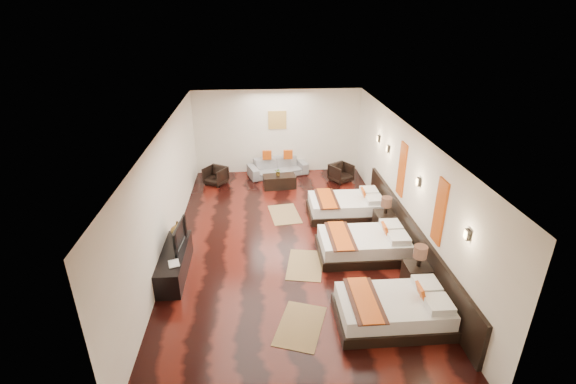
{
  "coord_description": "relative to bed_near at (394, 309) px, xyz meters",
  "views": [
    {
      "loc": [
        -0.65,
        -8.61,
        5.27
      ],
      "look_at": [
        0.04,
        0.53,
        1.1
      ],
      "focal_mm": 25.8,
      "sensor_mm": 36.0,
      "label": 1
    }
  ],
  "objects": [
    {
      "name": "jute_mat_near",
      "position": [
        -1.69,
        -0.0,
        -0.26
      ],
      "size": [
        1.1,
        1.38,
        0.01
      ],
      "primitive_type": "cube",
      "rotation": [
        0.0,
        0.0,
        -0.34
      ],
      "color": "olive",
      "rests_on": "floor"
    },
    {
      "name": "jute_mat_mid",
      "position": [
        -1.4,
        1.89,
        -0.26
      ],
      "size": [
        0.96,
        1.32,
        0.01
      ],
      "primitive_type": "cube",
      "rotation": [
        0.0,
        0.0,
        -0.18
      ],
      "color": "olive",
      "rests_on": "floor"
    },
    {
      "name": "orange_panel_b",
      "position": [
        1.03,
        3.18,
        1.44
      ],
      "size": [
        0.04,
        0.4,
        1.3
      ],
      "primitive_type": "cube",
      "color": "#D86014",
      "rests_on": "right_wall"
    },
    {
      "name": "back_wall",
      "position": [
        -1.7,
        7.63,
        1.14
      ],
      "size": [
        5.5,
        0.01,
        2.8
      ],
      "primitive_type": "cube",
      "color": "silver",
      "rests_on": "floor"
    },
    {
      "name": "sconce_lounge",
      "position": [
        1.01,
        5.18,
        1.59
      ],
      "size": [
        0.07,
        0.12,
        0.18
      ],
      "color": "black",
      "rests_on": "right_wall"
    },
    {
      "name": "nightstand_b",
      "position": [
        0.75,
        3.18,
        0.08
      ],
      "size": [
        0.49,
        0.49,
        0.98
      ],
      "color": "black",
      "rests_on": "floor"
    },
    {
      "name": "gold_artwork",
      "position": [
        -1.7,
        7.61,
        1.54
      ],
      "size": [
        0.6,
        0.04,
        0.6
      ],
      "primitive_type": "cube",
      "color": "#AD873F",
      "rests_on": "back_wall"
    },
    {
      "name": "floor",
      "position": [
        -1.7,
        2.88,
        -0.26
      ],
      "size": [
        5.5,
        9.5,
        0.01
      ],
      "primitive_type": "cube",
      "color": "black",
      "rests_on": "ground"
    },
    {
      "name": "left_wall",
      "position": [
        -4.45,
        2.88,
        1.14
      ],
      "size": [
        0.01,
        9.5,
        2.8
      ],
      "primitive_type": "cube",
      "color": "silver",
      "rests_on": "floor"
    },
    {
      "name": "sconce_far",
      "position": [
        1.01,
        4.28,
        1.59
      ],
      "size": [
        0.07,
        0.12,
        0.18
      ],
      "color": "black",
      "rests_on": "right_wall"
    },
    {
      "name": "tv_console",
      "position": [
        -4.2,
        1.78,
        0.01
      ],
      "size": [
        0.5,
        1.8,
        0.55
      ],
      "primitive_type": "cube",
      "color": "black",
      "rests_on": "floor"
    },
    {
      "name": "armchair_right",
      "position": [
        0.3,
        6.55,
        0.03
      ],
      "size": [
        0.87,
        0.88,
        0.59
      ],
      "primitive_type": "imported",
      "rotation": [
        0.0,
        0.0,
        0.56
      ],
      "color": "black",
      "rests_on": "floor"
    },
    {
      "name": "sconce_mid",
      "position": [
        1.01,
        2.08,
        1.59
      ],
      "size": [
        0.07,
        0.12,
        0.18
      ],
      "color": "black",
      "rests_on": "right_wall"
    },
    {
      "name": "figurine",
      "position": [
        -4.2,
        2.47,
        0.46
      ],
      "size": [
        0.42,
        0.42,
        0.34
      ],
      "primitive_type": "imported",
      "rotation": [
        0.0,
        0.0,
        0.37
      ],
      "color": "brown",
      "rests_on": "tv_console"
    },
    {
      "name": "orange_panel_a",
      "position": [
        1.03,
        0.98,
        1.44
      ],
      "size": [
        0.04,
        0.4,
        1.3
      ],
      "primitive_type": "cube",
      "color": "#D86014",
      "rests_on": "right_wall"
    },
    {
      "name": "tv",
      "position": [
        -4.15,
        2.0,
        0.55
      ],
      "size": [
        0.19,
        0.93,
        0.53
      ],
      "primitive_type": "imported",
      "rotation": [
        0.0,
        0.0,
        1.49
      ],
      "color": "black",
      "rests_on": "tv_console"
    },
    {
      "name": "right_wall",
      "position": [
        1.05,
        2.88,
        1.14
      ],
      "size": [
        0.01,
        9.5,
        2.8
      ],
      "primitive_type": "cube",
      "color": "silver",
      "rests_on": "floor"
    },
    {
      "name": "headboard_panel",
      "position": [
        1.01,
        2.08,
        0.19
      ],
      "size": [
        0.08,
        6.6,
        0.9
      ],
      "primitive_type": "cube",
      "color": "black",
      "rests_on": "floor"
    },
    {
      "name": "sofa",
      "position": [
        -1.72,
        7.25,
        0.02
      ],
      "size": [
        2.09,
        1.29,
        0.57
      ],
      "primitive_type": "imported",
      "rotation": [
        0.0,
        0.0,
        0.29
      ],
      "color": "gray",
      "rests_on": "floor"
    },
    {
      "name": "table_plant",
      "position": [
        -1.75,
        6.19,
        0.26
      ],
      "size": [
        0.26,
        0.25,
        0.24
      ],
      "primitive_type": "imported",
      "rotation": [
        0.0,
        0.0,
        -0.32
      ],
      "color": "#25521B",
      "rests_on": "coffee_table"
    },
    {
      "name": "bed_near",
      "position": [
        0.0,
        0.0,
        0.0
      ],
      "size": [
        2.02,
        1.27,
        0.77
      ],
      "color": "black",
      "rests_on": "floor"
    },
    {
      "name": "sconce_near",
      "position": [
        1.01,
        -0.12,
        1.59
      ],
      "size": [
        0.07,
        0.12,
        0.18
      ],
      "color": "black",
      "rests_on": "right_wall"
    },
    {
      "name": "armchair_left",
      "position": [
        -3.74,
        6.62,
        0.02
      ],
      "size": [
        0.85,
        0.86,
        0.57
      ],
      "primitive_type": "imported",
      "rotation": [
        0.0,
        0.0,
        -0.57
      ],
      "color": "black",
      "rests_on": "floor"
    },
    {
      "name": "jute_mat_far",
      "position": [
        -1.68,
        4.34,
        -0.26
      ],
      "size": [
        0.9,
        1.29,
        0.01
      ],
      "primitive_type": "cube",
      "rotation": [
        0.0,
        0.0,
        0.13
      ],
      "color": "olive",
      "rests_on": "floor"
    },
    {
      "name": "nightstand_a",
      "position": [
        0.75,
        0.91,
        0.08
      ],
      "size": [
        0.5,
        0.5,
        0.99
      ],
      "color": "black",
      "rests_on": "floor"
    },
    {
      "name": "coffee_table",
      "position": [
        -1.72,
        6.2,
        -0.06
      ],
      "size": [
        1.04,
        0.59,
        0.4
      ],
      "primitive_type": "cube",
      "rotation": [
        0.0,
        0.0,
        0.09
      ],
      "color": "black",
      "rests_on": "floor"
    },
    {
      "name": "book",
      "position": [
        -4.2,
        1.29,
        0.3
      ],
      "size": [
        0.27,
        0.32,
        0.03
      ],
      "primitive_type": "imported",
      "rotation": [
        0.0,
        0.0,
        0.28
      ],
      "color": "black",
      "rests_on": "tv_console"
    },
    {
      "name": "bed_mid",
      "position": [
        0.0,
        2.21,
        0.0
      ],
      "size": [
        2.05,
        1.29,
        0.78
      ],
      "color": "black",
      "rests_on": "floor"
    },
    {
      "name": "bed_far",
      "position": [
        0.0,
        4.19,
        0.0
      ],
      "size": [
        2.02,
        1.27,
        0.77
      ],
      "color": "black",
      "rests_on": "floor"
    },
    {
      "name": "ceiling",
      "position": [
        -1.7,
        2.88,
        2.54
      ],
      "size": [
        5.5,
        9.5,
        0.01
      ],
      "primitive_type": "cube",
      "color": "white",
      "rests_on": "floor"
    }
  ]
}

